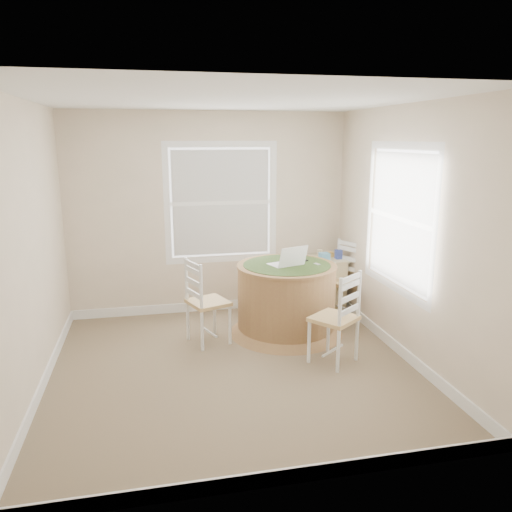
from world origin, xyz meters
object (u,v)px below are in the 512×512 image
object	(u,v)px
chair_left	(208,302)
chair_right	(339,280)
chair_near	(334,318)
corner_chest	(326,283)
round_table	(286,296)
laptop	(287,262)

from	to	relation	value
chair_left	chair_right	xyz separation A→B (m)	(1.76, 0.53, 0.00)
chair_left	chair_near	world-z (taller)	same
chair_left	chair_right	bearing A→B (deg)	-93.72
chair_right	corner_chest	size ratio (longest dim) A/B	1.34
corner_chest	round_table	bearing A→B (deg)	-140.90
round_table	laptop	size ratio (longest dim) A/B	2.99
round_table	chair_left	world-z (taller)	chair_left
chair_left	chair_near	xyz separation A→B (m)	(1.19, -0.78, 0.00)
chair_near	chair_left	bearing A→B (deg)	-70.72
laptop	corner_chest	xyz separation A→B (m)	(0.76, 0.74, -0.51)
round_table	chair_left	size ratio (longest dim) A/B	1.41
chair_left	chair_right	distance (m)	1.84
laptop	chair_right	bearing A→B (deg)	-170.28
chair_left	chair_near	size ratio (longest dim) A/B	1.00
chair_near	corner_chest	distance (m)	1.67
chair_left	round_table	bearing A→B (deg)	-104.82
chair_near	laptop	xyz separation A→B (m)	(-0.26, 0.85, 0.39)
laptop	chair_left	bearing A→B (deg)	-15.41
chair_right	corner_chest	world-z (taller)	chair_right
round_table	corner_chest	distance (m)	1.05
round_table	laptop	bearing A→B (deg)	-109.09
chair_right	corner_chest	xyz separation A→B (m)	(-0.07, 0.28, -0.12)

